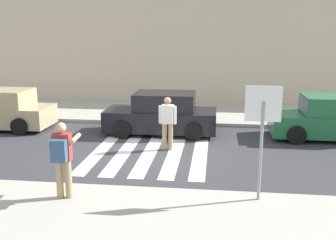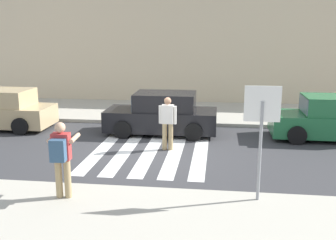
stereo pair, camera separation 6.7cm
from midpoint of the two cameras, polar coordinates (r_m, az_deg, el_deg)
name	(u,v)px [view 2 (the right image)]	position (r m, az deg, el deg)	size (l,w,h in m)	color
ground_plane	(150,152)	(12.61, -2.44, -4.60)	(120.00, 120.00, 0.00)	#38383A
sidewalk_far	(172,112)	(18.35, 0.73, 1.21)	(60.00, 4.80, 0.14)	#B2AD9E
building_facade_far	(182,46)	(22.36, 2.08, 10.61)	(56.00, 4.00, 5.80)	beige
crosswalk_stripe_0	(104,148)	(13.15, -9.20, -4.00)	(0.44, 5.20, 0.01)	silver
crosswalk_stripe_1	(127,149)	(12.95, -5.79, -4.16)	(0.44, 5.20, 0.01)	silver
crosswalk_stripe_2	(151,150)	(12.80, -2.29, -4.31)	(0.44, 5.20, 0.01)	silver
crosswalk_stripe_3	(176,151)	(12.69, 1.28, -4.45)	(0.44, 5.20, 0.01)	silver
crosswalk_stripe_4	(201,151)	(12.64, 4.90, -4.58)	(0.44, 5.20, 0.01)	silver
stop_sign	(262,118)	(8.52, 13.66, 0.26)	(0.76, 0.08, 2.52)	gray
photographer_with_backpack	(61,154)	(8.87, -15.02, -4.74)	(0.62, 0.87, 1.72)	tan
pedestrian_crossing	(168,121)	(12.54, 0.10, -0.08)	(0.58, 0.26, 1.72)	tan
parked_car_tan	(1,110)	(16.75, -23.01, 1.33)	(4.10, 1.92, 1.55)	tan
parked_car_black	(162,115)	(14.62, -0.70, 0.80)	(4.10, 1.92, 1.55)	black
parked_car_green	(332,119)	(15.03, 22.77, 0.12)	(4.10, 1.92, 1.55)	#236B3D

